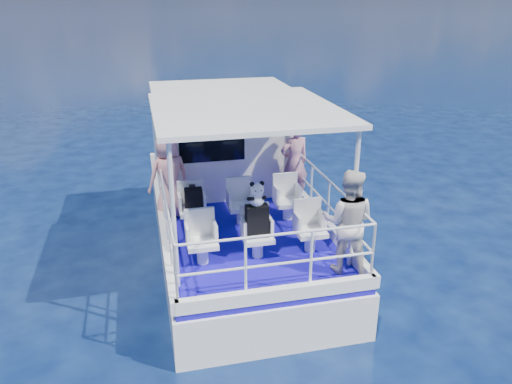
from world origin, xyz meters
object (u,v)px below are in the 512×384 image
passenger_port_fwd (169,176)px  panda (257,194)px  backpack_center (257,221)px  passenger_stbd_aft (348,222)px

passenger_port_fwd → panda: bearing=101.7°
backpack_center → panda: 0.46m
passenger_stbd_aft → backpack_center: size_ratio=3.11×
passenger_stbd_aft → backpack_center: bearing=-1.0°
backpack_center → passenger_port_fwd: bearing=122.0°
passenger_port_fwd → passenger_stbd_aft: (2.47, -2.69, 0.01)m
passenger_stbd_aft → panda: size_ratio=4.10×
backpack_center → panda: size_ratio=1.32×
passenger_port_fwd → panda: size_ratio=4.06×
passenger_stbd_aft → backpack_center: (-1.23, 0.71, -0.18)m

